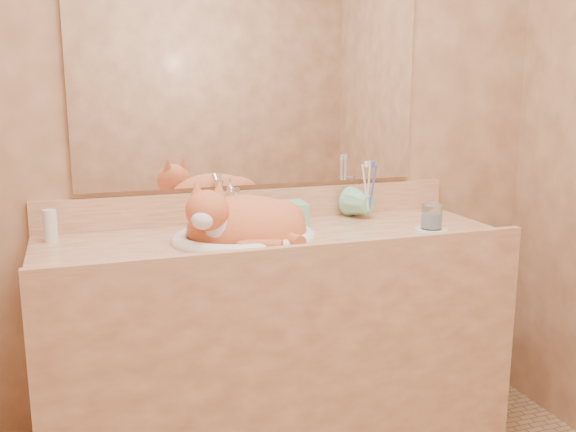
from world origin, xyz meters
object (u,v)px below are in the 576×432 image
object	(u,v)px
sink_basin	(244,218)
cat	(242,222)
soap_dispenser	(299,203)
toothbrush_cup	(369,206)
water_glass	(432,217)
vanity_counter	(275,351)

from	to	relation	value
sink_basin	cat	distance (m)	0.02
sink_basin	soap_dispenser	bearing A→B (deg)	38.91
toothbrush_cup	water_glass	size ratio (longest dim) A/B	1.36
cat	soap_dispenser	bearing A→B (deg)	45.55
water_glass	vanity_counter	bearing A→B (deg)	168.00
toothbrush_cup	water_glass	distance (m)	0.28
vanity_counter	soap_dispenser	xyz separation A→B (m)	(0.12, 0.09, 0.52)
soap_dispenser	water_glass	xyz separation A→B (m)	(0.43, -0.20, -0.04)
toothbrush_cup	cat	bearing A→B (deg)	-163.13
water_glass	soap_dispenser	bearing A→B (deg)	154.71
toothbrush_cup	sink_basin	bearing A→B (deg)	-164.22
sink_basin	water_glass	xyz separation A→B (m)	(0.66, -0.10, -0.02)
vanity_counter	toothbrush_cup	bearing A→B (deg)	17.31
cat	toothbrush_cup	size ratio (longest dim) A/B	3.44
water_glass	cat	bearing A→B (deg)	173.12
vanity_counter	cat	size ratio (longest dim) A/B	3.94
soap_dispenser	water_glass	distance (m)	0.47
vanity_counter	soap_dispenser	size ratio (longest dim) A/B	8.53
soap_dispenser	cat	bearing A→B (deg)	-149.36
vanity_counter	sink_basin	size ratio (longest dim) A/B	3.33
sink_basin	toothbrush_cup	bearing A→B (deg)	30.20
vanity_counter	water_glass	world-z (taller)	water_glass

